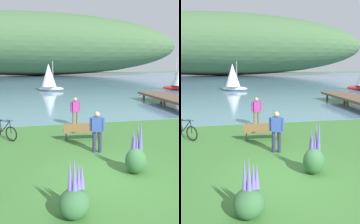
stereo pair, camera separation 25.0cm
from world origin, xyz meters
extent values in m
plane|color=#3D7533|center=(0.00, 0.00, 0.00)|extent=(200.00, 200.00, 0.00)
cube|color=#5B7F9E|center=(0.00, 47.30, 0.02)|extent=(180.00, 80.00, 0.04)
ellipsoid|color=#42663D|center=(-2.03, 71.75, 9.36)|extent=(92.31, 28.00, 18.64)
cube|color=brown|center=(-0.20, 4.05, 0.45)|extent=(1.82, 0.57, 0.05)
cube|color=brown|center=(-0.21, 3.84, 0.68)|extent=(1.80, 0.13, 0.40)
cylinder|color=#2D2D33|center=(-0.96, 4.25, 0.23)|extent=(0.05, 0.05, 0.45)
cylinder|color=#2D2D33|center=(0.57, 4.18, 0.23)|extent=(0.05, 0.05, 0.45)
cylinder|color=#2D2D33|center=(-0.97, 3.92, 0.23)|extent=(0.05, 0.05, 0.45)
cylinder|color=#2D2D33|center=(0.56, 3.84, 0.23)|extent=(0.05, 0.05, 0.45)
torus|color=black|center=(-3.49, 4.56, 0.36)|extent=(0.59, 0.51, 0.72)
cylinder|color=black|center=(-3.75, 4.78, 0.67)|extent=(0.49, 0.42, 0.61)
cylinder|color=black|center=(-3.78, 4.81, 0.94)|extent=(0.53, 0.45, 0.09)
cylinder|color=black|center=(-4.00, 4.99, 0.65)|extent=(0.12, 0.11, 0.54)
cylinder|color=black|center=(-3.51, 4.58, 0.66)|extent=(0.09, 0.08, 0.60)
cube|color=black|center=(-4.03, 5.02, 0.94)|extent=(0.25, 0.23, 0.05)
cylinder|color=black|center=(-3.53, 4.59, 1.00)|extent=(0.38, 0.33, 0.02)
cylinder|color=#72604C|center=(-0.25, 6.61, 0.44)|extent=(0.14, 0.14, 0.88)
cylinder|color=#72604C|center=(-0.01, 6.66, 0.44)|extent=(0.14, 0.14, 0.88)
cube|color=#9E338C|center=(-0.13, 6.63, 1.18)|extent=(0.42, 0.30, 0.60)
sphere|color=tan|center=(-0.13, 6.63, 1.60)|extent=(0.22, 0.22, 0.22)
cylinder|color=#9E338C|center=(-0.38, 6.58, 1.18)|extent=(0.09, 0.09, 0.56)
cylinder|color=#9E338C|center=(0.12, 6.69, 1.18)|extent=(0.09, 0.09, 0.56)
cylinder|color=#282D47|center=(-0.02, 2.35, 0.44)|extent=(0.14, 0.14, 0.88)
cylinder|color=#282D47|center=(0.21, 2.28, 0.44)|extent=(0.14, 0.14, 0.88)
cube|color=#334CA5|center=(0.10, 2.31, 1.18)|extent=(0.43, 0.33, 0.60)
sphere|color=tan|center=(0.10, 2.31, 1.60)|extent=(0.22, 0.22, 0.22)
cylinder|color=#334CA5|center=(-0.15, 2.40, 1.18)|extent=(0.09, 0.09, 0.56)
cylinder|color=#334CA5|center=(0.34, 2.23, 1.18)|extent=(0.09, 0.09, 0.56)
ellipsoid|color=#386B3D|center=(0.89, 0.14, 0.43)|extent=(0.71, 0.71, 0.87)
cylinder|color=#386B3D|center=(1.03, 0.13, 0.75)|extent=(0.02, 0.02, 0.12)
cone|color=#6B5BB7|center=(1.03, 0.13, 1.27)|extent=(0.15, 0.15, 0.92)
cylinder|color=#386B3D|center=(0.98, 0.27, 0.75)|extent=(0.02, 0.02, 0.12)
cone|color=#6B5BB7|center=(0.98, 0.27, 1.28)|extent=(0.10, 0.10, 0.93)
cylinder|color=#386B3D|center=(0.82, 0.31, 0.75)|extent=(0.02, 0.02, 0.12)
cone|color=#6B5BB7|center=(0.82, 0.31, 1.16)|extent=(0.10, 0.10, 0.70)
cylinder|color=#386B3D|center=(0.92, 0.18, 0.75)|extent=(0.02, 0.02, 0.12)
cone|color=#6B5BB7|center=(0.92, 0.18, 1.07)|extent=(0.11, 0.11, 0.52)
cylinder|color=#386B3D|center=(0.80, 0.25, 0.75)|extent=(0.02, 0.02, 0.12)
cone|color=#6B5BB7|center=(0.80, 0.25, 1.08)|extent=(0.11, 0.11, 0.54)
cylinder|color=#386B3D|center=(0.82, 0.18, 0.75)|extent=(0.02, 0.02, 0.12)
cone|color=#6B5BB7|center=(0.82, 0.18, 1.09)|extent=(0.12, 0.12, 0.54)
ellipsoid|color=#386B3D|center=(-1.46, -1.81, 0.35)|extent=(0.76, 0.76, 0.71)
cylinder|color=#386B3D|center=(-1.45, -1.82, 0.63)|extent=(0.02, 0.02, 0.12)
cone|color=#7A6BC6|center=(-1.45, -1.82, 1.10)|extent=(0.13, 0.13, 0.82)
cylinder|color=#386B3D|center=(-1.55, -1.76, 0.63)|extent=(0.02, 0.02, 0.12)
cone|color=#7A6BC6|center=(-1.55, -1.76, 1.07)|extent=(0.12, 0.12, 0.77)
cylinder|color=#386B3D|center=(-1.35, -1.75, 0.63)|extent=(0.02, 0.02, 0.12)
cone|color=#7A6BC6|center=(-1.35, -1.75, 1.01)|extent=(0.13, 0.13, 0.65)
cylinder|color=#386B3D|center=(-1.26, -1.75, 0.63)|extent=(0.02, 0.02, 0.12)
cone|color=#7A6BC6|center=(-1.26, -1.75, 1.00)|extent=(0.14, 0.14, 0.62)
ellipsoid|color=white|center=(-0.41, 25.84, 0.33)|extent=(3.44, 1.96, 0.58)
cylinder|color=#B2B2B2|center=(-0.17, 25.75, 2.28)|extent=(0.08, 0.08, 3.32)
cone|color=white|center=(-0.71, 25.94, 2.12)|extent=(2.50, 2.50, 2.99)
cylinder|color=#B2B2B2|center=(16.23, 23.29, 2.62)|extent=(0.10, 0.10, 3.82)
cube|color=brown|center=(9.00, 11.30, 0.70)|extent=(2.40, 10.00, 0.20)
cylinder|color=brown|center=(8.04, 11.30, 0.30)|extent=(0.20, 0.20, 0.60)
cylinder|color=brown|center=(8.04, 15.30, 0.30)|extent=(0.20, 0.20, 0.60)
cylinder|color=brown|center=(9.96, 15.30, 0.30)|extent=(0.20, 0.20, 0.60)
camera|label=1|loc=(-2.19, -6.97, 3.58)|focal=39.12mm
camera|label=2|loc=(-1.95, -7.02, 3.58)|focal=39.12mm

